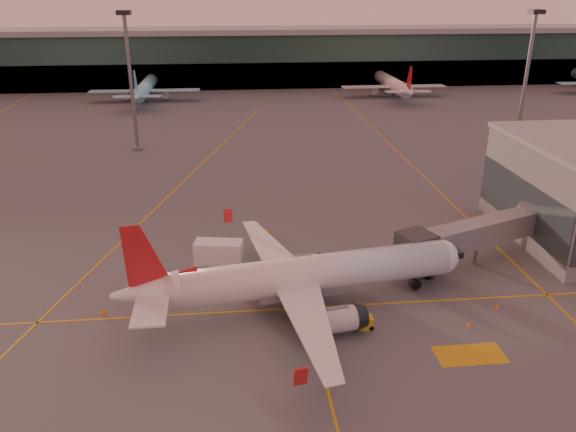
{
  "coord_description": "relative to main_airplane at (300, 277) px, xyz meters",
  "views": [
    {
      "loc": [
        -1.75,
        -42.43,
        29.41
      ],
      "look_at": [
        4.36,
        16.93,
        5.0
      ],
      "focal_mm": 35.0,
      "sensor_mm": 36.0,
      "label": 1
    }
  ],
  "objects": [
    {
      "name": "cone_fwd",
      "position": [
        15.39,
        -5.0,
        -3.15
      ],
      "size": [
        0.42,
        0.42,
        0.53
      ],
      "color": "orange",
      "rests_on": "ground"
    },
    {
      "name": "catering_truck",
      "position": [
        -7.89,
        7.68,
        -1.15
      ],
      "size": [
        5.43,
        3.09,
        3.98
      ],
      "rotation": [
        0.0,
        0.0,
        -0.17
      ],
      "color": "maroon",
      "rests_on": "ground"
    },
    {
      "name": "mast_east_near",
      "position": [
        50.68,
        56.8,
        11.45
      ],
      "size": [
        2.4,
        2.4,
        25.6
      ],
      "color": "slate",
      "rests_on": "ground"
    },
    {
      "name": "distant_aircraft_row",
      "position": [
        -25.32,
        112.8,
        -3.41
      ],
      "size": [
        290.0,
        34.0,
        13.0
      ],
      "color": "#8FDAEF",
      "rests_on": "ground"
    },
    {
      "name": "mast_west_near",
      "position": [
        -24.32,
        60.8,
        11.45
      ],
      "size": [
        2.4,
        2.4,
        25.6
      ],
      "color": "slate",
      "rests_on": "ground"
    },
    {
      "name": "cone_nose",
      "position": [
        19.36,
        -2.1,
        -3.16
      ],
      "size": [
        0.41,
        0.41,
        0.52
      ],
      "color": "orange",
      "rests_on": "ground"
    },
    {
      "name": "pushback_tug",
      "position": [
        9.4,
        7.92,
        -2.72
      ],
      "size": [
        3.71,
        2.85,
        1.7
      ],
      "rotation": [
        0.0,
        0.0,
        0.38
      ],
      "color": "black",
      "rests_on": "ground"
    },
    {
      "name": "gpu_cart",
      "position": [
        5.38,
        -4.16,
        -2.86
      ],
      "size": [
        1.99,
        1.27,
        1.13
      ],
      "rotation": [
        0.0,
        0.0,
        -0.06
      ],
      "color": "gold",
      "rests_on": "ground"
    },
    {
      "name": "terminal",
      "position": [
        -4.32,
        136.59,
        5.35
      ],
      "size": [
        400.0,
        20.0,
        17.6
      ],
      "color": "#19382D",
      "rests_on": "ground"
    },
    {
      "name": "taxi_markings",
      "position": [
        -11.64,
        39.29,
        -3.41
      ],
      "size": [
        100.12,
        173.0,
        0.01
      ],
      "color": "#CA9613",
      "rests_on": "ground"
    },
    {
      "name": "cone_wing_left",
      "position": [
        -1.88,
        18.67,
        -3.11
      ],
      "size": [
        0.48,
        0.48,
        0.62
      ],
      "color": "orange",
      "rests_on": "ground"
    },
    {
      "name": "jet_bridge",
      "position": [
        22.2,
        7.87,
        0.22
      ],
      "size": [
        21.16,
        10.76,
        5.4
      ],
      "color": "slate",
      "rests_on": "ground"
    },
    {
      "name": "main_airplane",
      "position": [
        0.0,
        0.0,
        0.0
      ],
      "size": [
        34.69,
        31.44,
        10.5
      ],
      "rotation": [
        0.0,
        0.0,
        0.16
      ],
      "color": "white",
      "rests_on": "ground"
    },
    {
      "name": "ground",
      "position": [
        -4.32,
        -5.2,
        -3.41
      ],
      "size": [
        600.0,
        600.0,
        0.0
      ],
      "primitive_type": "plane",
      "color": "#4C4F54",
      "rests_on": "ground"
    },
    {
      "name": "cone_tail",
      "position": [
        -19.24,
        0.84,
        -3.12
      ],
      "size": [
        0.47,
        0.47,
        0.6
      ],
      "color": "orange",
      "rests_on": "ground"
    }
  ]
}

